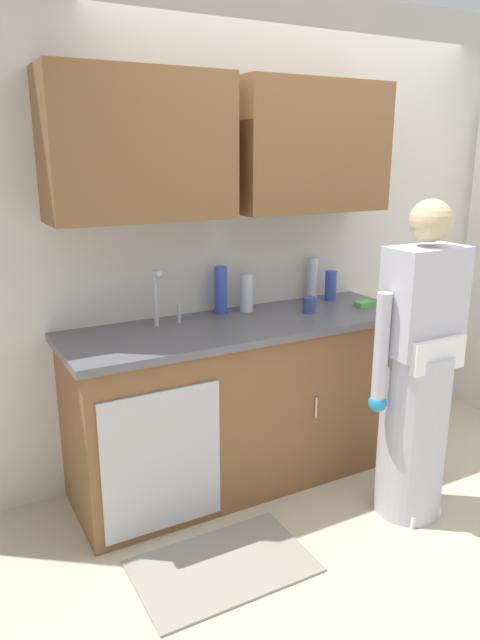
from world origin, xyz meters
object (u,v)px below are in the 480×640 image
(bottle_soap, at_px, (331,286))
(sponge, at_px, (364,304))
(cup_by_sink, at_px, (309,305))
(person_at_sink, at_px, (416,388))
(sink, at_px, (174,334))
(bottle_water_tall, at_px, (221,290))
(bottle_dish_liquid, at_px, (312,279))
(bottle_cleaner_spray, at_px, (246,292))

(bottle_soap, bearing_deg, sponge, -69.64)
(cup_by_sink, distance_m, sponge, 0.37)
(cup_by_sink, xyz_separation_m, sponge, (0.37, -0.04, -0.03))
(person_at_sink, bearing_deg, sponge, 73.44)
(sink, xyz_separation_m, bottle_water_tall, (0.37, 0.21, 0.15))
(bottle_water_tall, bearing_deg, bottle_dish_liquid, 1.09)
(sink, xyz_separation_m, bottle_dish_liquid, (1.01, 0.22, 0.15))
(bottle_soap, bearing_deg, bottle_dish_liquid, 149.09)
(bottle_cleaner_spray, height_order, bottle_dish_liquid, bottle_dish_liquid)
(sink, bearing_deg, sponge, -3.12)
(bottle_soap, height_order, cup_by_sink, bottle_soap)
(person_at_sink, relative_size, bottle_water_tall, 6.02)
(bottle_dish_liquid, bearing_deg, bottle_water_tall, -178.91)
(sink, distance_m, person_at_sink, 1.25)
(bottle_water_tall, relative_size, bottle_cleaner_spray, 1.21)
(bottle_cleaner_spray, bearing_deg, cup_by_sink, -34.14)
(bottle_water_tall, relative_size, bottle_dish_liquid, 1.01)
(person_at_sink, relative_size, cup_by_sink, 17.89)
(sink, height_order, bottle_soap, sink)
(sink, xyz_separation_m, person_at_sink, (1.00, -0.71, -0.23))
(bottle_cleaner_spray, distance_m, cup_by_sink, 0.37)
(sink, distance_m, bottle_cleaner_spray, 0.57)
(sink, bearing_deg, person_at_sink, -35.48)
(bottle_dish_liquid, bearing_deg, sink, -167.89)
(bottle_dish_liquid, xyz_separation_m, cup_by_sink, (-0.19, -0.24, -0.09))
(bottle_cleaner_spray, xyz_separation_m, cup_by_sink, (0.30, -0.20, -0.07))
(sink, height_order, sponge, sink)
(sink, relative_size, bottle_soap, 2.73)
(sponge, bearing_deg, cup_by_sink, 173.72)
(bottle_soap, relative_size, bottle_dish_liquid, 0.69)
(bottle_cleaner_spray, bearing_deg, bottle_water_tall, 169.80)
(bottle_dish_liquid, bearing_deg, bottle_cleaner_spray, -175.40)
(person_at_sink, bearing_deg, bottle_cleaner_spray, 118.11)
(bottle_water_tall, relative_size, cup_by_sink, 2.97)
(sink, height_order, bottle_cleaner_spray, sink)
(cup_by_sink, bearing_deg, sink, 178.31)
(bottle_water_tall, bearing_deg, person_at_sink, -55.68)
(person_at_sink, bearing_deg, bottle_soap, 82.84)
(bottle_soap, bearing_deg, cup_by_sink, -147.47)
(sink, distance_m, bottle_water_tall, 0.45)
(cup_by_sink, relative_size, sponge, 0.82)
(bottle_cleaner_spray, bearing_deg, person_at_sink, -61.89)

